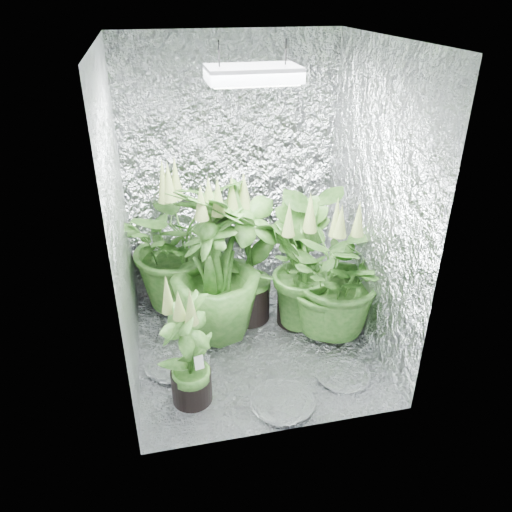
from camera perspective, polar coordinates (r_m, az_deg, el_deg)
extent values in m
plane|color=silver|center=(3.60, -0.27, -10.03)|extent=(1.60, 1.60, 0.00)
cube|color=silver|center=(3.81, -2.87, 9.42)|extent=(1.60, 0.02, 2.00)
cube|color=silver|center=(2.39, 3.71, -2.94)|extent=(1.60, 0.02, 2.00)
cube|color=silver|center=(3.03, -15.29, 3.19)|extent=(0.02, 1.60, 2.00)
cube|color=silver|center=(3.33, 13.35, 5.74)|extent=(0.02, 1.60, 2.00)
cube|color=silver|center=(2.83, -0.37, 23.54)|extent=(1.60, 1.60, 0.01)
cube|color=gray|center=(2.85, -0.36, 20.13)|extent=(0.50, 0.30, 0.08)
cube|color=white|center=(2.85, -0.36, 19.23)|extent=(0.46, 0.26, 0.01)
cylinder|color=black|center=(2.80, -4.25, 22.09)|extent=(0.01, 0.01, 0.13)
cylinder|color=black|center=(2.88, 3.43, 22.28)|extent=(0.01, 0.01, 0.13)
cylinder|color=black|center=(4.00, -8.21, -3.62)|extent=(0.31, 0.31, 0.27)
cylinder|color=#402A13|center=(3.94, -8.33, -2.13)|extent=(0.28, 0.28, 0.03)
imported|color=#143F0E|center=(3.79, -8.66, 1.95)|extent=(1.12, 1.12, 1.08)
cone|color=olive|center=(3.61, -9.20, 8.69)|extent=(0.10, 0.10, 0.27)
cylinder|color=black|center=(3.79, -0.90, -5.18)|extent=(0.32, 0.32, 0.29)
cylinder|color=#402A13|center=(3.72, -0.91, -3.53)|extent=(0.30, 0.30, 0.03)
imported|color=#143F0E|center=(3.58, -0.94, 0.26)|extent=(0.73, 0.73, 1.03)
cone|color=olive|center=(3.39, -1.00, 6.93)|extent=(0.10, 0.10, 0.29)
cylinder|color=black|center=(3.76, 4.54, -5.94)|extent=(0.27, 0.27, 0.25)
cylinder|color=#402A13|center=(3.70, 4.60, -4.57)|extent=(0.25, 0.25, 0.03)
imported|color=#143F0E|center=(3.56, 4.77, -0.92)|extent=(0.66, 0.66, 0.94)
cone|color=olive|center=(3.38, 5.04, 5.18)|extent=(0.09, 0.09, 0.25)
cylinder|color=black|center=(3.64, -4.42, -7.12)|extent=(0.28, 0.28, 0.25)
cylinder|color=#402A13|center=(3.58, -4.48, -5.67)|extent=(0.26, 0.26, 0.03)
imported|color=#143F0E|center=(3.40, -4.71, -0.77)|extent=(0.88, 0.88, 1.12)
cone|color=olive|center=(3.18, -5.06, 7.07)|extent=(0.09, 0.09, 0.25)
cylinder|color=black|center=(3.68, 8.35, -7.15)|extent=(0.27, 0.27, 0.24)
cylinder|color=#402A13|center=(3.62, 8.47, -5.81)|extent=(0.25, 0.25, 0.03)
imported|color=#143F0E|center=(3.46, 8.81, -1.83)|extent=(1.05, 1.05, 0.97)
cone|color=olive|center=(3.27, 9.36, 4.67)|extent=(0.09, 0.09, 0.24)
cylinder|color=black|center=(3.15, -7.36, -14.45)|extent=(0.24, 0.24, 0.22)
cylinder|color=#402A13|center=(3.09, -7.47, -13.17)|extent=(0.23, 0.23, 0.03)
imported|color=#143F0E|center=(2.96, -7.71, -10.31)|extent=(0.46, 0.46, 0.75)
cone|color=olive|center=(2.77, -8.14, -5.10)|extent=(0.08, 0.08, 0.22)
cylinder|color=black|center=(4.16, 6.49, -3.69)|extent=(0.15, 0.15, 0.09)
cylinder|color=black|center=(4.07, 6.62, -1.66)|extent=(0.13, 0.13, 0.11)
cylinder|color=#4C4C51|center=(4.03, 5.89, -1.89)|extent=(0.11, 0.31, 0.32)
torus|color=#4C4C51|center=(4.03, 5.89, -1.89)|extent=(0.11, 0.32, 0.33)
cube|color=white|center=(3.01, -6.52, -12.00)|extent=(0.06, 0.03, 0.09)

